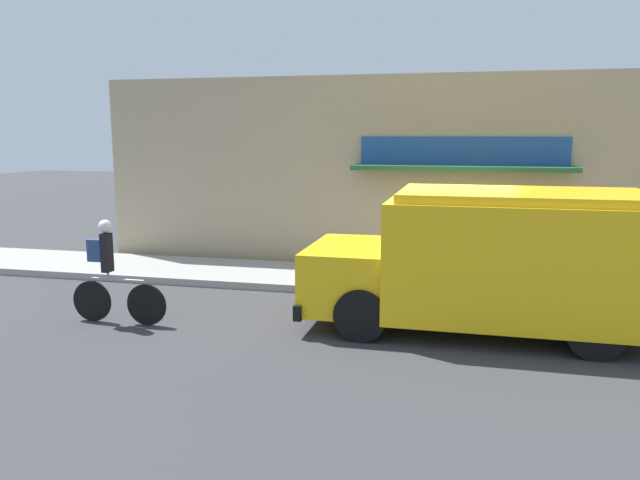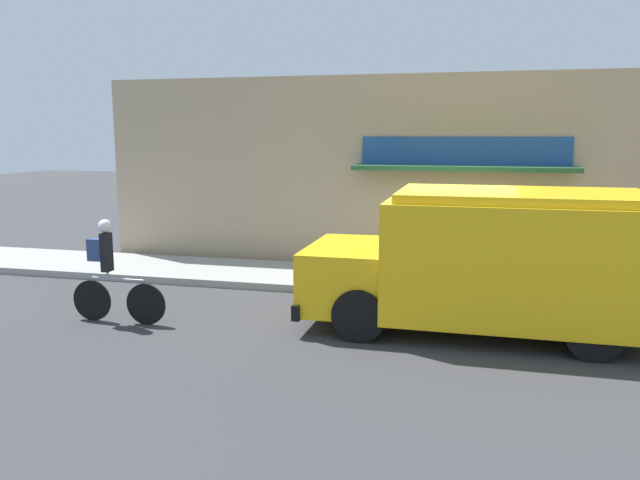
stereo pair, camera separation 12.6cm
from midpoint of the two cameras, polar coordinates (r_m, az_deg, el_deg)
ground_plane at (r=11.74m, az=11.15°, el=-5.58°), size 70.00×70.00×0.00m
sidewalk at (r=12.78m, az=11.42°, el=-3.99°), size 28.00×2.20×0.15m
storefront at (r=13.86m, az=12.04°, el=5.84°), size 16.09×0.99×4.33m
school_bus at (r=10.01m, az=15.86°, el=-1.70°), size 5.28×2.81×2.20m
cyclist at (r=10.67m, az=-18.28°, el=-2.89°), size 1.66×0.22×1.70m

